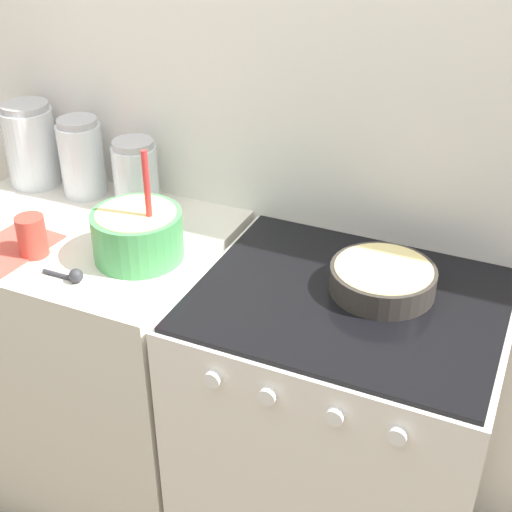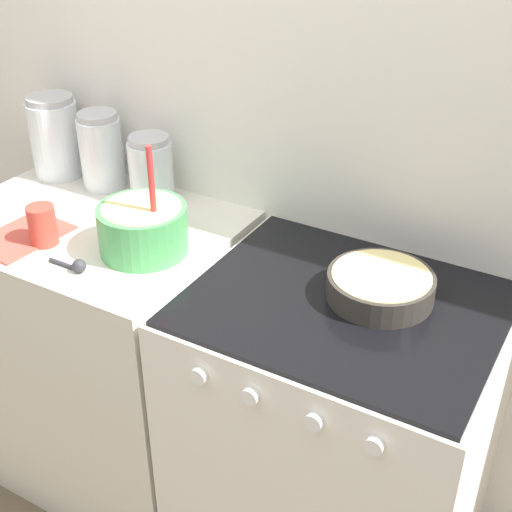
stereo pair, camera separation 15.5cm
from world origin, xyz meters
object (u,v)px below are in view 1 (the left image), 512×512
(mixing_bowl, at_px, (137,232))
(baking_pan, at_px, (383,279))
(storage_jar_left, at_px, (32,150))
(stove, at_px, (338,438))
(tin_can, at_px, (32,236))
(storage_jar_right, at_px, (136,178))
(storage_jar_middle, at_px, (82,162))

(mixing_bowl, bearing_deg, baking_pan, 9.52)
(baking_pan, distance_m, storage_jar_left, 1.18)
(stove, xyz_separation_m, storage_jar_left, (-1.10, 0.21, 0.58))
(storage_jar_left, relative_size, tin_can, 2.35)
(mixing_bowl, relative_size, storage_jar_right, 1.52)
(stove, bearing_deg, baking_pan, 43.62)
(mixing_bowl, height_order, storage_jar_left, mixing_bowl)
(stove, distance_m, storage_jar_right, 0.94)
(stove, height_order, storage_jar_left, storage_jar_left)
(mixing_bowl, distance_m, storage_jar_middle, 0.44)
(mixing_bowl, bearing_deg, tin_can, -158.24)
(tin_can, bearing_deg, storage_jar_left, 128.16)
(storage_jar_right, bearing_deg, tin_can, -104.57)
(stove, bearing_deg, mixing_bowl, -175.43)
(stove, height_order, tin_can, tin_can)
(storage_jar_middle, distance_m, storage_jar_right, 0.19)
(storage_jar_right, bearing_deg, mixing_bowl, -57.13)
(mixing_bowl, xyz_separation_m, tin_can, (-0.26, -0.10, -0.02))
(stove, xyz_separation_m, storage_jar_right, (-0.73, 0.21, 0.55))
(baking_pan, bearing_deg, storage_jar_right, 169.13)
(storage_jar_left, distance_m, storage_jar_middle, 0.19)
(tin_can, bearing_deg, mixing_bowl, 21.76)
(storage_jar_middle, bearing_deg, stove, -13.01)
(mixing_bowl, bearing_deg, storage_jar_right, 122.87)
(stove, distance_m, baking_pan, 0.51)
(stove, distance_m, mixing_bowl, 0.78)
(mixing_bowl, xyz_separation_m, baking_pan, (0.62, 0.10, -0.04))
(storage_jar_right, bearing_deg, storage_jar_left, 180.00)
(storage_jar_right, bearing_deg, stove, -16.21)
(tin_can, bearing_deg, stove, 10.25)
(baking_pan, xyz_separation_m, tin_can, (-0.88, -0.21, 0.02))
(stove, xyz_separation_m, baking_pan, (0.06, 0.06, 0.50))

